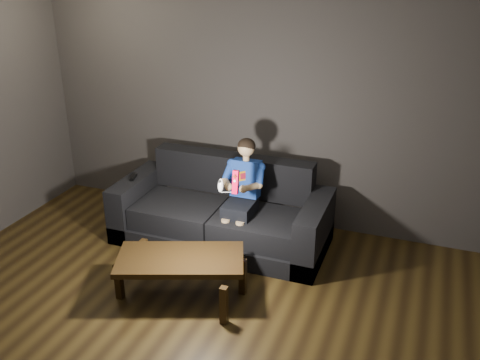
% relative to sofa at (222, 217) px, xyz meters
% --- Properties ---
extents(floor, '(5.00, 5.00, 0.00)m').
position_rel_sofa_xyz_m(floor, '(0.15, -1.83, -0.28)').
color(floor, black).
rests_on(floor, ground).
extents(back_wall, '(5.00, 0.04, 2.70)m').
position_rel_sofa_xyz_m(back_wall, '(0.15, 0.67, 1.07)').
color(back_wall, '#3D3736').
rests_on(back_wall, ground).
extents(sofa, '(2.18, 0.94, 0.84)m').
position_rel_sofa_xyz_m(sofa, '(0.00, 0.00, 0.00)').
color(sofa, black).
rests_on(sofa, floor).
extents(child, '(0.42, 0.51, 1.03)m').
position_rel_sofa_xyz_m(child, '(0.25, -0.06, 0.42)').
color(child, black).
rests_on(child, sofa).
extents(wii_remote_red, '(0.06, 0.08, 0.22)m').
position_rel_sofa_xyz_m(wii_remote_red, '(0.33, -0.46, 0.63)').
color(wii_remote_red, red).
rests_on(wii_remote_red, child).
extents(nunchuk_white, '(0.07, 0.09, 0.14)m').
position_rel_sofa_xyz_m(nunchuk_white, '(0.18, -0.46, 0.57)').
color(nunchuk_white, white).
rests_on(nunchuk_white, child).
extents(wii_remote_black, '(0.08, 0.17, 0.03)m').
position_rel_sofa_xyz_m(wii_remote_black, '(-0.98, -0.08, 0.34)').
color(wii_remote_black, black).
rests_on(wii_remote_black, sofa).
extents(coffee_table, '(1.21, 0.89, 0.39)m').
position_rel_sofa_xyz_m(coffee_table, '(0.04, -1.05, 0.07)').
color(coffee_table, black).
rests_on(coffee_table, floor).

